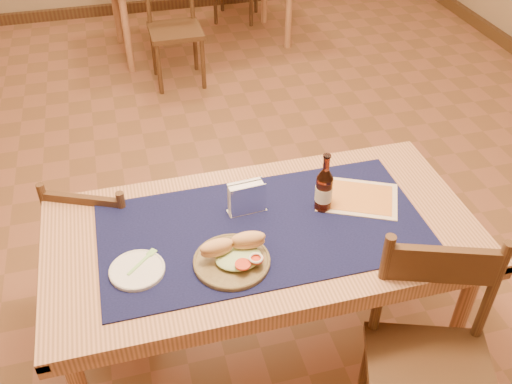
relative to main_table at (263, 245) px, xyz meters
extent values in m
cube|color=brown|center=(0.00, 0.80, -0.68)|extent=(6.00, 7.00, 0.02)
cylinder|color=tan|center=(0.72, -0.32, -0.31)|extent=(0.06, 0.06, 0.71)
cylinder|color=tan|center=(-0.72, 0.32, -0.31)|extent=(0.06, 0.06, 0.71)
cylinder|color=tan|center=(0.72, 0.32, -0.31)|extent=(0.06, 0.06, 0.71)
cube|color=tan|center=(0.00, 0.00, 0.06)|extent=(1.60, 0.80, 0.04)
cube|color=#10143E|center=(0.00, 0.00, 0.09)|extent=(1.20, 0.60, 0.01)
cube|color=#452F18|center=(0.00, 4.27, -0.62)|extent=(6.00, 0.06, 0.10)
cylinder|color=tan|center=(-0.31, 2.97, -0.31)|extent=(0.06, 0.06, 0.71)
cylinder|color=tan|center=(1.08, 3.07, -0.31)|extent=(0.06, 0.06, 0.71)
cylinder|color=tan|center=(-0.36, 3.58, -0.31)|extent=(0.06, 0.06, 0.71)
cylinder|color=#452F18|center=(-0.36, 0.57, -0.46)|extent=(0.03, 0.03, 0.41)
cylinder|color=#452F18|center=(-0.66, 0.70, -0.46)|extent=(0.03, 0.03, 0.41)
cylinder|color=#452F18|center=(-0.49, 0.27, -0.46)|extent=(0.03, 0.03, 0.41)
cylinder|color=#452F18|center=(-0.79, 0.40, -0.46)|extent=(0.03, 0.03, 0.41)
cube|color=#452F18|center=(-0.58, 0.48, -0.26)|extent=(0.50, 0.50, 0.04)
cube|color=#452F18|center=(-0.65, 0.33, 0.05)|extent=(0.31, 0.16, 0.13)
cylinder|color=#452F18|center=(-0.50, 0.26, -0.05)|extent=(0.03, 0.03, 0.42)
cylinder|color=#452F18|center=(-0.79, 0.39, -0.05)|extent=(0.03, 0.03, 0.42)
cylinder|color=#452F18|center=(0.33, -0.34, -0.44)|extent=(0.04, 0.04, 0.46)
cylinder|color=#452F18|center=(0.68, -0.47, -0.44)|extent=(0.04, 0.04, 0.46)
cube|color=#452F18|center=(0.44, -0.58, -0.21)|extent=(0.55, 0.55, 0.04)
cube|color=#452F18|center=(0.51, -0.39, 0.15)|extent=(0.36, 0.15, 0.14)
cylinder|color=#452F18|center=(0.33, -0.33, 0.03)|extent=(0.04, 0.04, 0.47)
cylinder|color=#452F18|center=(0.68, -0.46, 0.03)|extent=(0.04, 0.04, 0.47)
cylinder|color=#452F18|center=(-0.13, 2.51, -0.46)|extent=(0.03, 0.03, 0.42)
cylinder|color=#452F18|center=(0.21, 2.51, -0.46)|extent=(0.03, 0.03, 0.42)
cylinder|color=#452F18|center=(-0.13, 2.85, -0.46)|extent=(0.03, 0.03, 0.42)
cylinder|color=#452F18|center=(0.21, 2.85, -0.46)|extent=(0.03, 0.03, 0.42)
cube|color=#452F18|center=(0.04, 2.68, -0.24)|extent=(0.40, 0.40, 0.04)
cylinder|color=#452F18|center=(0.89, 3.63, -0.45)|extent=(0.03, 0.03, 0.43)
cylinder|color=#452F18|center=(0.57, 3.77, -0.45)|extent=(0.03, 0.03, 0.43)
cylinder|color=olive|center=(-0.15, -0.15, 0.10)|extent=(0.27, 0.27, 0.02)
torus|color=olive|center=(-0.15, -0.15, 0.10)|extent=(0.27, 0.27, 0.01)
ellipsoid|color=beige|center=(-0.13, -0.15, 0.12)|extent=(0.16, 0.13, 0.03)
ellipsoid|color=tan|center=(-0.20, -0.13, 0.16)|extent=(0.12, 0.06, 0.06)
ellipsoid|color=tan|center=(-0.09, -0.12, 0.16)|extent=(0.12, 0.06, 0.07)
cylinder|color=red|center=(-0.13, -0.21, 0.14)|extent=(0.05, 0.05, 0.01)
cylinder|color=red|center=(-0.08, -0.19, 0.14)|extent=(0.05, 0.05, 0.01)
torus|color=beige|center=(-0.08, -0.20, 0.15)|extent=(0.05, 0.05, 0.01)
cylinder|color=silver|center=(-0.47, -0.10, 0.09)|extent=(0.19, 0.19, 0.01)
torus|color=silver|center=(-0.47, -0.10, 0.10)|extent=(0.19, 0.19, 0.01)
cube|color=#87CC6F|center=(-0.46, -0.09, 0.10)|extent=(0.09, 0.08, 0.00)
cube|color=#87CC6F|center=(-0.41, -0.04, 0.10)|extent=(0.04, 0.04, 0.00)
cylinder|color=#45190C|center=(0.25, 0.05, 0.16)|extent=(0.06, 0.06, 0.14)
cone|color=#45190C|center=(0.25, 0.05, 0.25)|extent=(0.06, 0.06, 0.04)
cylinder|color=#45190C|center=(0.25, 0.05, 0.30)|extent=(0.02, 0.02, 0.06)
cylinder|color=#45190C|center=(0.25, 0.05, 0.33)|extent=(0.03, 0.03, 0.01)
cylinder|color=beige|center=(0.25, 0.05, 0.16)|extent=(0.07, 0.07, 0.06)
cube|color=white|center=(-0.03, 0.11, 0.09)|extent=(0.15, 0.06, 0.00)
cube|color=white|center=(-0.03, 0.09, 0.16)|extent=(0.14, 0.01, 0.13)
cube|color=white|center=(-0.04, 0.13, 0.16)|extent=(0.14, 0.01, 0.13)
cube|color=white|center=(-0.03, 0.11, 0.15)|extent=(0.13, 0.05, 0.12)
cube|color=teal|center=(-0.03, 0.09, 0.16)|extent=(0.10, 0.01, 0.04)
cube|color=beige|center=(0.41, 0.08, 0.09)|extent=(0.38, 0.34, 0.00)
cube|color=#BF7331|center=(0.41, 0.08, 0.09)|extent=(0.32, 0.28, 0.00)
camera|label=1|loc=(-0.42, -1.51, 1.51)|focal=40.00mm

